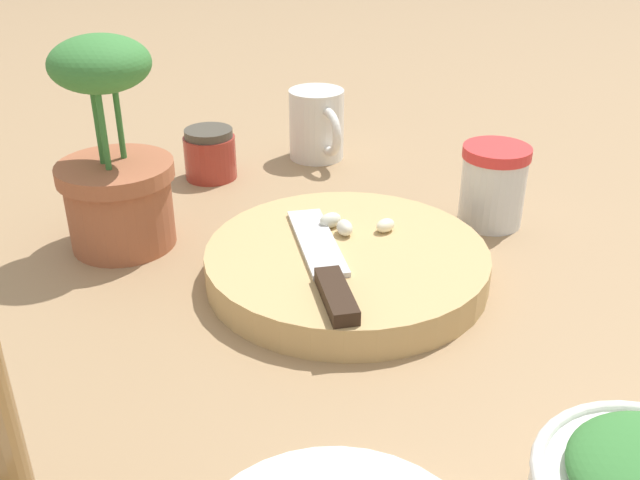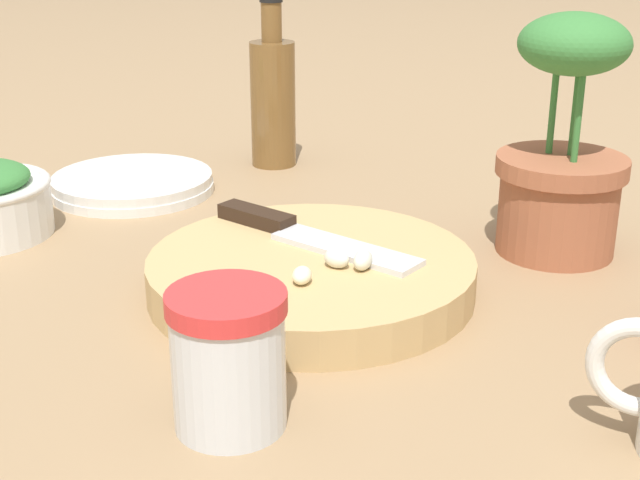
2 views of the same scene
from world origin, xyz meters
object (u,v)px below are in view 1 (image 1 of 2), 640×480
(chef_knife, at_px, (323,266))
(garlic_cloves, at_px, (351,224))
(coffee_mug, at_px, (317,125))
(cutting_board, at_px, (347,265))
(spice_jar, at_px, (493,185))
(potted_herb, at_px, (114,163))
(honey_jar, at_px, (210,154))

(chef_knife, height_order, garlic_cloves, garlic_cloves)
(garlic_cloves, xyz_separation_m, coffee_mug, (0.28, 0.05, 0.01))
(cutting_board, relative_size, chef_knife, 1.27)
(chef_knife, relative_size, spice_jar, 2.37)
(cutting_board, bearing_deg, potted_herb, 75.26)
(chef_knife, distance_m, honey_jar, 0.32)
(garlic_cloves, distance_m, spice_jar, 0.18)
(spice_jar, relative_size, potted_herb, 0.41)
(garlic_cloves, distance_m, honey_jar, 0.27)
(spice_jar, bearing_deg, chef_knife, 133.87)
(garlic_cloves, distance_m, potted_herb, 0.24)
(honey_jar, relative_size, potted_herb, 0.30)
(cutting_board, distance_m, garlic_cloves, 0.05)
(cutting_board, bearing_deg, garlic_cloves, -4.96)
(cutting_board, height_order, chef_knife, chef_knife)
(chef_knife, distance_m, coffee_mug, 0.36)
(chef_knife, relative_size, coffee_mug, 2.04)
(chef_knife, distance_m, potted_herb, 0.24)
(cutting_board, relative_size, garlic_cloves, 3.33)
(potted_herb, bearing_deg, coffee_mug, -35.89)
(chef_knife, height_order, honey_jar, honey_jar)
(cutting_board, bearing_deg, coffee_mug, 7.98)
(cutting_board, relative_size, spice_jar, 3.01)
(coffee_mug, bearing_deg, honey_jar, 119.94)
(cutting_board, xyz_separation_m, honey_jar, (0.25, 0.18, 0.02))
(garlic_cloves, bearing_deg, coffee_mug, 9.78)
(garlic_cloves, xyz_separation_m, potted_herb, (0.02, 0.24, 0.05))
(spice_jar, bearing_deg, coffee_mug, 46.58)
(spice_jar, distance_m, coffee_mug, 0.28)
(coffee_mug, height_order, potted_herb, potted_herb)
(cutting_board, height_order, honey_jar, honey_jar)
(chef_knife, bearing_deg, coffee_mug, 79.07)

